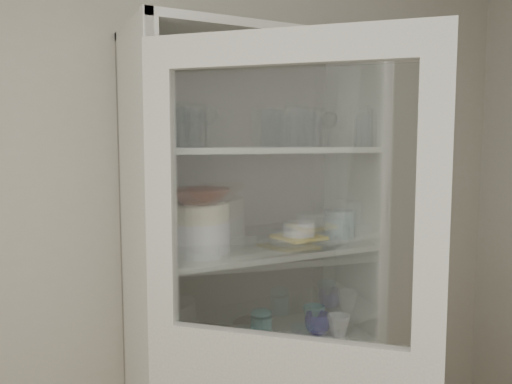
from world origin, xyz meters
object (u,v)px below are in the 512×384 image
plate_stack_back (154,237)px  yellow_trivet (299,237)px  measuring_cups (227,348)px  mug_blue (318,323)px  mug_white (339,326)px  goblet_2 (275,127)px  glass_platter (299,241)px  pantry_cabinet (249,317)px  terracotta_bowl (199,196)px  cream_bowl (199,212)px  goblet_1 (208,124)px  grey_bowl_stack (339,224)px  white_canister (157,337)px  white_ramekin (299,229)px  goblet_3 (329,127)px  goblet_0 (177,125)px  teal_jar (261,325)px  mug_teal (314,316)px  plate_stack_front (199,238)px

plate_stack_back → yellow_trivet: 0.59m
yellow_trivet → measuring_cups: bearing=-175.9°
mug_blue → mug_white: mug_white is taller
goblet_2 → glass_platter: bearing=-79.9°
pantry_cabinet → mug_white: (0.33, -0.18, -0.03)m
terracotta_bowl → glass_platter: 0.49m
yellow_trivet → cream_bowl: bearing=-178.5°
measuring_cups → pantry_cabinet: bearing=38.9°
yellow_trivet → mug_white: 0.42m
goblet_1 → grey_bowl_stack: size_ratio=1.39×
goblet_2 → glass_platter: size_ratio=0.48×
glass_platter → grey_bowl_stack: bearing=8.4°
goblet_1 → measuring_cups: goblet_1 is taller
goblet_1 → mug_blue: (0.45, -0.13, -0.85)m
plate_stack_back → grey_bowl_stack: grey_bowl_stack is taller
pantry_cabinet → white_canister: bearing=-176.6°
terracotta_bowl → grey_bowl_stack: terracotta_bowl is taller
yellow_trivet → white_ramekin: 0.04m
glass_platter → yellow_trivet: size_ratio=2.03×
cream_bowl → terracotta_bowl: (0.00, 0.00, 0.06)m
terracotta_bowl → mug_white: bearing=-6.3°
mug_white → white_canister: (-0.74, 0.16, 0.03)m
grey_bowl_stack → cream_bowl: bearing=-176.1°
goblet_3 → measuring_cups: 1.05m
white_canister → glass_platter: bearing=-7.9°
plate_stack_back → terracotta_bowl: size_ratio=0.83×
cream_bowl → grey_bowl_stack: 0.68m
goblet_0 → goblet_1: bearing=-4.4°
pantry_cabinet → goblet_3: pantry_cabinet is taller
teal_jar → yellow_trivet: bearing=-21.5°
pantry_cabinet → goblet_3: 0.91m
goblet_2 → glass_platter: 0.50m
glass_platter → mug_teal: (0.13, 0.07, -0.36)m
yellow_trivet → mug_white: (0.15, -0.08, -0.38)m
grey_bowl_stack → measuring_cups: 0.72m
mug_teal → teal_jar: bearing=161.6°
pantry_cabinet → glass_platter: bearing=-30.8°
goblet_0 → measuring_cups: (0.14, -0.15, -0.87)m
mug_white → goblet_1: bearing=139.3°
plate_stack_back → white_canister: (-0.02, -0.07, -0.38)m
white_ramekin → white_canister: white_ramekin is taller
goblet_0 → cream_bowl: 0.36m
goblet_2 → glass_platter: goblet_2 is taller
goblet_2 → yellow_trivet: 0.49m
goblet_3 → plate_stack_front: (-0.68, -0.14, -0.42)m
pantry_cabinet → measuring_cups: bearing=-141.1°
goblet_0 → yellow_trivet: bearing=-14.8°
plate_stack_front → plate_stack_back: size_ratio=1.21×
mug_blue → teal_jar: (-0.24, 0.07, 0.01)m
pantry_cabinet → goblet_3: size_ratio=12.17×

